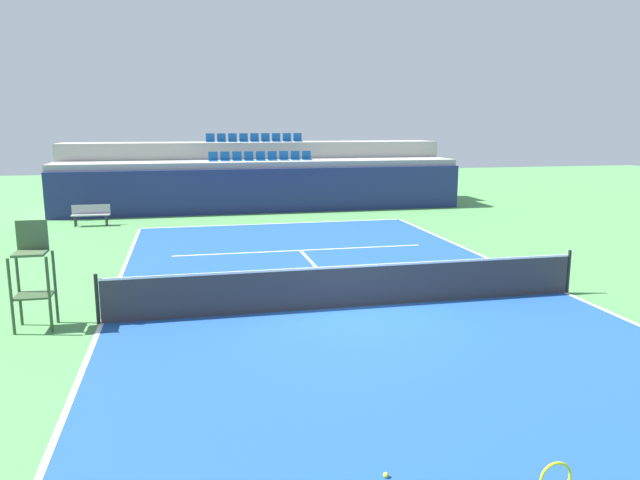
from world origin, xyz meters
name	(u,v)px	position (x,y,z in m)	size (l,w,h in m)	color
ground_plane	(353,307)	(0.00, 0.00, 0.00)	(80.00, 80.00, 0.00)	#4C8C4C
court_surface	(353,307)	(0.00, 0.00, 0.01)	(11.00, 24.00, 0.01)	#1E4C99
baseline_far	(276,224)	(0.00, 11.95, 0.01)	(11.00, 0.10, 0.00)	white
sideline_left	(101,323)	(-5.45, 0.00, 0.01)	(0.10, 24.00, 0.00)	white
sideline_right	(565,292)	(5.45, 0.00, 0.01)	(0.10, 24.00, 0.00)	white
service_line_far	(300,250)	(0.00, 6.40, 0.01)	(8.26, 0.10, 0.00)	white
centre_service_line	(322,273)	(0.00, 3.20, 0.01)	(0.10, 6.40, 0.00)	white
back_wall	(265,191)	(0.00, 15.17, 1.03)	(19.16, 0.30, 2.06)	navy
stands_tier_lower	(261,185)	(0.00, 16.52, 1.18)	(19.16, 2.40, 2.36)	#9E9E99
stands_tier_upper	(256,173)	(0.00, 18.92, 1.59)	(19.16, 2.40, 3.18)	#9E9E99
seating_row_lower	(261,158)	(0.00, 16.62, 2.48)	(4.98, 0.44, 0.44)	#145193
seating_row_upper	(255,139)	(0.00, 19.02, 3.30)	(4.98, 0.44, 0.44)	#145193
tennis_net	(353,286)	(0.00, 0.00, 0.51)	(11.08, 0.08, 1.07)	black
umpire_chair	(33,271)	(-6.70, 0.06, 1.19)	(0.76, 0.66, 2.20)	#334C2D
player_bench	(91,213)	(-7.43, 13.17, 0.51)	(1.50, 0.40, 0.85)	#99999E
tennis_ball_1	(386,475)	(-1.44, -6.64, 0.04)	(0.07, 0.07, 0.07)	#CCE033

